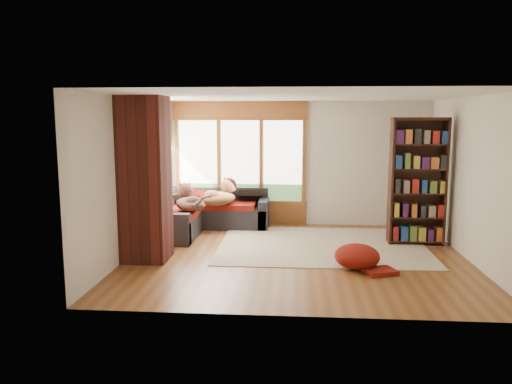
% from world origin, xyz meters
% --- Properties ---
extents(floor, '(5.50, 5.50, 0.00)m').
position_xyz_m(floor, '(0.00, 0.00, 0.00)').
color(floor, brown).
rests_on(floor, ground).
extents(ceiling, '(5.50, 5.50, 0.00)m').
position_xyz_m(ceiling, '(0.00, 0.00, 2.60)').
color(ceiling, white).
extents(wall_back, '(5.50, 0.04, 2.60)m').
position_xyz_m(wall_back, '(0.00, 2.50, 1.30)').
color(wall_back, silver).
rests_on(wall_back, ground).
extents(wall_front, '(5.50, 0.04, 2.60)m').
position_xyz_m(wall_front, '(0.00, -2.50, 1.30)').
color(wall_front, silver).
rests_on(wall_front, ground).
extents(wall_left, '(0.04, 5.00, 2.60)m').
position_xyz_m(wall_left, '(-2.75, 0.00, 1.30)').
color(wall_left, silver).
rests_on(wall_left, ground).
extents(wall_right, '(0.04, 5.00, 2.60)m').
position_xyz_m(wall_right, '(2.75, 0.00, 1.30)').
color(wall_right, silver).
rests_on(wall_right, ground).
extents(windows_back, '(2.82, 0.10, 1.90)m').
position_xyz_m(windows_back, '(-1.20, 2.47, 1.35)').
color(windows_back, brown).
rests_on(windows_back, wall_back).
extents(windows_left, '(0.10, 2.62, 1.90)m').
position_xyz_m(windows_left, '(-2.72, 1.20, 1.35)').
color(windows_left, brown).
rests_on(windows_left, wall_left).
extents(roller_blind, '(0.03, 0.72, 0.90)m').
position_xyz_m(roller_blind, '(-2.69, 2.03, 1.75)').
color(roller_blind, '#729C5E').
rests_on(roller_blind, wall_left).
extents(brick_chimney, '(0.70, 0.70, 2.60)m').
position_xyz_m(brick_chimney, '(-2.40, -0.35, 1.30)').
color(brick_chimney, '#471914').
rests_on(brick_chimney, ground).
extents(sectional_sofa, '(2.20, 2.20, 0.80)m').
position_xyz_m(sectional_sofa, '(-1.95, 1.70, 0.30)').
color(sectional_sofa, black).
rests_on(sectional_sofa, ground).
extents(area_rug, '(3.64, 2.79, 0.01)m').
position_xyz_m(area_rug, '(0.45, 0.73, 0.01)').
color(area_rug, silver).
rests_on(area_rug, ground).
extents(bookshelf, '(0.97, 0.32, 2.27)m').
position_xyz_m(bookshelf, '(2.14, 1.00, 1.14)').
color(bookshelf, black).
rests_on(bookshelf, ground).
extents(pouf, '(0.90, 0.90, 0.37)m').
position_xyz_m(pouf, '(0.91, -0.58, 0.20)').
color(pouf, maroon).
rests_on(pouf, area_rug).
extents(dog_tan, '(0.91, 0.95, 0.46)m').
position_xyz_m(dog_tan, '(-1.52, 1.78, 0.77)').
color(dog_tan, brown).
rests_on(dog_tan, sectional_sofa).
extents(dog_brindle, '(0.83, 0.91, 0.44)m').
position_xyz_m(dog_brindle, '(-2.03, 1.14, 0.76)').
color(dog_brindle, '#301C18').
rests_on(dog_brindle, sectional_sofa).
extents(throw_pillows, '(1.98, 1.68, 0.45)m').
position_xyz_m(throw_pillows, '(-1.92, 1.85, 0.79)').
color(throw_pillows, black).
rests_on(throw_pillows, sectional_sofa).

